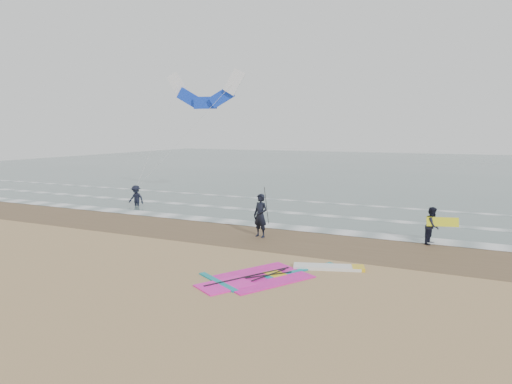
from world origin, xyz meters
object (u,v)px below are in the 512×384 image
at_px(person_wading, 136,193).
at_px(windsurf_rig, 281,275).
at_px(surf_kite, 205,93).
at_px(person_standing, 260,216).
at_px(person_walking, 432,226).

bearing_deg(person_wading, windsurf_rig, -35.30).
bearing_deg(person_wading, surf_kite, 57.52).
bearing_deg(windsurf_rig, person_standing, 121.50).
relative_size(person_standing, surf_kite, 0.26).
distance_m(person_standing, person_wading, 11.68).
bearing_deg(person_walking, person_wading, 97.26).
relative_size(windsurf_rig, person_walking, 3.15).
relative_size(windsurf_rig, person_standing, 2.55).
relative_size(person_walking, person_wading, 0.95).
height_order(person_wading, surf_kite, surf_kite).
xyz_separation_m(person_standing, person_walking, (7.25, 1.95, -0.19)).
bearing_deg(person_standing, person_walking, 30.54).
relative_size(person_standing, person_wading, 1.18).
bearing_deg(surf_kite, windsurf_rig, -50.58).
height_order(person_walking, person_wading, person_wading).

